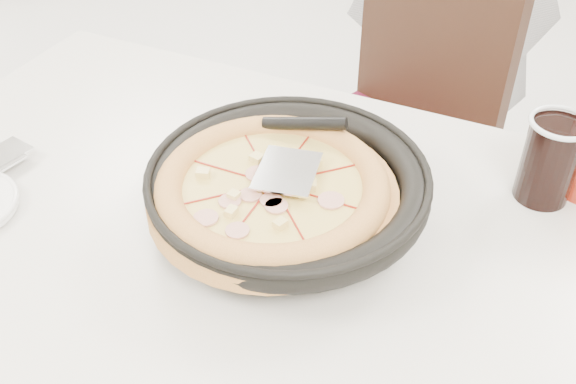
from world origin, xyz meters
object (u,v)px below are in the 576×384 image
at_px(chair_far, 373,149).
at_px(pizza_pan, 288,196).
at_px(main_table, 241,364).
at_px(pizza, 273,196).
at_px(cola_glass, 549,162).

xyz_separation_m(chair_far, pizza_pan, (0.05, -0.59, 0.32)).
relative_size(main_table, pizza, 3.37).
height_order(pizza, cola_glass, cola_glass).
height_order(main_table, pizza_pan, pizza_pan).
relative_size(chair_far, cola_glass, 7.31).
relative_size(pizza_pan, cola_glass, 2.67).
relative_size(chair_far, pizza, 2.67).
xyz_separation_m(pizza, cola_glass, (0.34, 0.24, 0.00)).
xyz_separation_m(pizza_pan, cola_glass, (0.33, 0.21, 0.02)).
bearing_deg(pizza, chair_far, 93.63).
xyz_separation_m(pizza_pan, pizza, (-0.01, -0.03, 0.02)).
bearing_deg(pizza, cola_glass, 34.99).
distance_m(pizza, cola_glass, 0.42).
distance_m(chair_far, pizza_pan, 0.67).
distance_m(main_table, pizza, 0.44).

